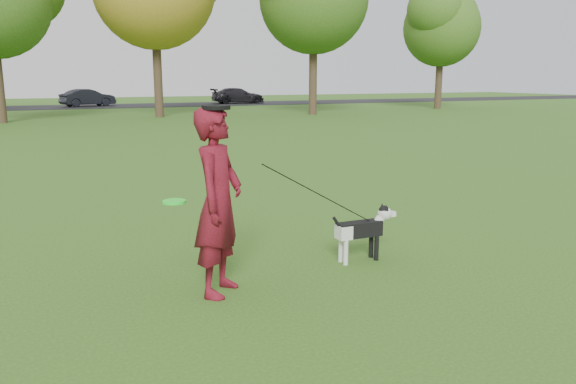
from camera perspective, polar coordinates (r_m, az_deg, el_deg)
name	(u,v)px	position (r m, az deg, el deg)	size (l,w,h in m)	color
ground	(264,270)	(6.76, -2.48, -7.93)	(120.00, 120.00, 0.00)	#285116
road	(71,107)	(46.05, -21.14, 8.07)	(120.00, 7.00, 0.02)	black
man	(218,202)	(5.85, -7.08, -1.04)	(0.72, 0.47, 1.97)	#550C0F
dog	(364,227)	(7.04, 7.74, -3.58)	(0.92, 0.18, 0.70)	black
car_mid	(88,98)	(46.10, -19.67, 9.01)	(1.39, 4.00, 1.32)	black
car_right	(238,96)	(48.55, -5.10, 9.72)	(1.82, 4.48, 1.30)	black
man_held_items	(322,196)	(6.43, 3.44, -0.38)	(2.68, 0.50, 1.51)	#20FF2E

